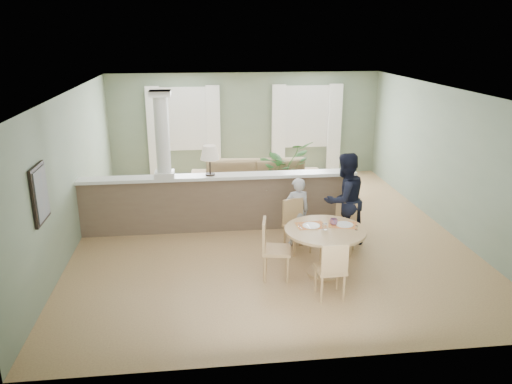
{
  "coord_description": "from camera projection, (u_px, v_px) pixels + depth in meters",
  "views": [
    {
      "loc": [
        -1.26,
        -8.88,
        3.71
      ],
      "look_at": [
        -0.32,
        -1.0,
        1.14
      ],
      "focal_mm": 35.0,
      "sensor_mm": 36.0,
      "label": 1
    }
  ],
  "objects": [
    {
      "name": "chair_near",
      "position": [
        332.0,
        268.0,
        7.1
      ],
      "size": [
        0.42,
        0.42,
        0.9
      ],
      "rotation": [
        0.0,
        0.0,
        3.17
      ],
      "color": "tan",
      "rests_on": "ground"
    },
    {
      "name": "child_person",
      "position": [
        297.0,
        212.0,
        8.9
      ],
      "size": [
        0.49,
        0.36,
        1.26
      ],
      "primitive_type": "imported",
      "rotation": [
        0.0,
        0.0,
        3.27
      ],
      "color": "#ACACB1",
      "rests_on": "ground"
    },
    {
      "name": "pony_wall",
      "position": [
        214.0,
        195.0,
        9.54
      ],
      "size": [
        5.32,
        0.38,
        2.7
      ],
      "color": "brown",
      "rests_on": "ground"
    },
    {
      "name": "room_shell",
      "position": [
        261.0,
        133.0,
        9.71
      ],
      "size": [
        7.02,
        8.02,
        2.71
      ],
      "color": "gray",
      "rests_on": "ground"
    },
    {
      "name": "dining_table",
      "position": [
        325.0,
        238.0,
        7.82
      ],
      "size": [
        1.27,
        1.27,
        0.87
      ],
      "rotation": [
        0.0,
        0.0,
        0.06
      ],
      "color": "tan",
      "rests_on": "ground"
    },
    {
      "name": "chair_far_boy",
      "position": [
        296.0,
        223.0,
        8.72
      ],
      "size": [
        0.53,
        0.53,
        0.92
      ],
      "rotation": [
        0.0,
        0.0,
        0.34
      ],
      "color": "tan",
      "rests_on": "ground"
    },
    {
      "name": "ground",
      "position": [
        266.0,
        231.0,
        9.68
      ],
      "size": [
        8.0,
        8.0,
        0.0
      ],
      "primitive_type": "plane",
      "color": "tan",
      "rests_on": "ground"
    },
    {
      "name": "man_person",
      "position": [
        344.0,
        200.0,
        8.83
      ],
      "size": [
        1.02,
        0.92,
        1.71
      ],
      "primitive_type": "imported",
      "rotation": [
        0.0,
        0.0,
        3.55
      ],
      "color": "black",
      "rests_on": "ground"
    },
    {
      "name": "sofa",
      "position": [
        257.0,
        182.0,
        11.32
      ],
      "size": [
        3.05,
        1.34,
        0.87
      ],
      "primitive_type": "imported",
      "rotation": [
        0.0,
        0.0,
        -0.06
      ],
      "color": "#816446",
      "rests_on": "ground"
    },
    {
      "name": "houseplant",
      "position": [
        283.0,
        170.0,
        11.45
      ],
      "size": [
        1.57,
        1.53,
        1.33
      ],
      "primitive_type": "imported",
      "rotation": [
        0.0,
        0.0,
        0.6
      ],
      "color": "#2F6327",
      "rests_on": "ground"
    },
    {
      "name": "chair_far_man",
      "position": [
        345.0,
        226.0,
        8.68
      ],
      "size": [
        0.52,
        0.52,
        0.86
      ],
      "rotation": [
        0.0,
        0.0,
        -0.46
      ],
      "color": "tan",
      "rests_on": "ground"
    },
    {
      "name": "chair_side",
      "position": [
        272.0,
        246.0,
        7.72
      ],
      "size": [
        0.5,
        0.5,
        0.96
      ],
      "rotation": [
        0.0,
        0.0,
        1.39
      ],
      "color": "tan",
      "rests_on": "ground"
    }
  ]
}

